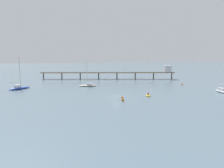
{
  "coord_description": "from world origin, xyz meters",
  "views": [
    {
      "loc": [
        -5.87,
        -66.26,
        12.9
      ],
      "look_at": [
        0.0,
        15.1,
        1.5
      ],
      "focal_mm": 37.02,
      "sensor_mm": 36.0,
      "label": 1
    }
  ],
  "objects_px": {
    "sailboat_cream": "(88,85)",
    "mooring_buoy_far": "(182,84)",
    "mooring_buoy_near": "(123,100)",
    "mooring_buoy_outer": "(122,97)",
    "dinghy_yellow": "(148,95)",
    "sailboat_white": "(223,90)",
    "pier": "(125,72)",
    "sailboat_blue": "(19,87)"
  },
  "relations": [
    {
      "from": "sailboat_blue",
      "to": "mooring_buoy_far",
      "type": "xyz_separation_m",
      "value": [
        60.12,
        5.91,
        -0.43
      ]
    },
    {
      "from": "pier",
      "to": "dinghy_yellow",
      "type": "distance_m",
      "value": 43.38
    },
    {
      "from": "sailboat_cream",
      "to": "mooring_buoy_near",
      "type": "relative_size",
      "value": 13.3
    },
    {
      "from": "sailboat_white",
      "to": "mooring_buoy_far",
      "type": "distance_m",
      "value": 18.63
    },
    {
      "from": "mooring_buoy_outer",
      "to": "mooring_buoy_far",
      "type": "relative_size",
      "value": 1.0
    },
    {
      "from": "dinghy_yellow",
      "to": "mooring_buoy_near",
      "type": "distance_m",
      "value": 10.3
    },
    {
      "from": "sailboat_white",
      "to": "mooring_buoy_far",
      "type": "xyz_separation_m",
      "value": [
        -6.72,
        17.38,
        -0.42
      ]
    },
    {
      "from": "dinghy_yellow",
      "to": "mooring_buoy_near",
      "type": "bearing_deg",
      "value": -142.89
    },
    {
      "from": "sailboat_cream",
      "to": "mooring_buoy_far",
      "type": "relative_size",
      "value": 16.3
    },
    {
      "from": "sailboat_cream",
      "to": "mooring_buoy_far",
      "type": "distance_m",
      "value": 36.51
    },
    {
      "from": "sailboat_blue",
      "to": "sailboat_cream",
      "type": "xyz_separation_m",
      "value": [
        23.62,
        5.16,
        -0.13
      ]
    },
    {
      "from": "mooring_buoy_near",
      "to": "mooring_buoy_outer",
      "type": "distance_m",
      "value": 3.62
    },
    {
      "from": "sailboat_blue",
      "to": "mooring_buoy_outer",
      "type": "bearing_deg",
      "value": -28.06
    },
    {
      "from": "pier",
      "to": "sailboat_cream",
      "type": "bearing_deg",
      "value": -126.93
    },
    {
      "from": "sailboat_blue",
      "to": "mooring_buoy_far",
      "type": "height_order",
      "value": "sailboat_blue"
    },
    {
      "from": "pier",
      "to": "sailboat_cream",
      "type": "xyz_separation_m",
      "value": [
        -17.03,
        -22.66,
        -2.96
      ]
    },
    {
      "from": "pier",
      "to": "mooring_buoy_far",
      "type": "xyz_separation_m",
      "value": [
        19.47,
        -21.91,
        -3.26
      ]
    },
    {
      "from": "sailboat_cream",
      "to": "dinghy_yellow",
      "type": "height_order",
      "value": "sailboat_cream"
    },
    {
      "from": "sailboat_cream",
      "to": "sailboat_white",
      "type": "bearing_deg",
      "value": -21.04
    },
    {
      "from": "sailboat_white",
      "to": "dinghy_yellow",
      "type": "relative_size",
      "value": 4.2
    },
    {
      "from": "sailboat_cream",
      "to": "sailboat_blue",
      "type": "bearing_deg",
      "value": -167.68
    },
    {
      "from": "pier",
      "to": "mooring_buoy_outer",
      "type": "height_order",
      "value": "pier"
    },
    {
      "from": "sailboat_blue",
      "to": "sailboat_white",
      "type": "bearing_deg",
      "value": -9.73
    },
    {
      "from": "pier",
      "to": "sailboat_white",
      "type": "bearing_deg",
      "value": -56.32
    },
    {
      "from": "sailboat_blue",
      "to": "mooring_buoy_outer",
      "type": "distance_m",
      "value": 38.33
    },
    {
      "from": "mooring_buoy_near",
      "to": "mooring_buoy_outer",
      "type": "xyz_separation_m",
      "value": [
        0.26,
        3.61,
        -0.07
      ]
    },
    {
      "from": "dinghy_yellow",
      "to": "mooring_buoy_near",
      "type": "relative_size",
      "value": 3.9
    },
    {
      "from": "pier",
      "to": "dinghy_yellow",
      "type": "relative_size",
      "value": 22.64
    },
    {
      "from": "dinghy_yellow",
      "to": "mooring_buoy_outer",
      "type": "height_order",
      "value": "dinghy_yellow"
    },
    {
      "from": "sailboat_blue",
      "to": "dinghy_yellow",
      "type": "relative_size",
      "value": 4.03
    },
    {
      "from": "dinghy_yellow",
      "to": "mooring_buoy_outer",
      "type": "relative_size",
      "value": 4.76
    },
    {
      "from": "mooring_buoy_far",
      "to": "mooring_buoy_outer",
      "type": "bearing_deg",
      "value": -137.69
    },
    {
      "from": "pier",
      "to": "sailboat_blue",
      "type": "height_order",
      "value": "sailboat_blue"
    },
    {
      "from": "pier",
      "to": "sailboat_white",
      "type": "distance_m",
      "value": 47.3
    },
    {
      "from": "dinghy_yellow",
      "to": "mooring_buoy_far",
      "type": "bearing_deg",
      "value": 49.29
    },
    {
      "from": "sailboat_blue",
      "to": "dinghy_yellow",
      "type": "height_order",
      "value": "sailboat_blue"
    },
    {
      "from": "mooring_buoy_near",
      "to": "sailboat_cream",
      "type": "bearing_deg",
      "value": 110.35
    },
    {
      "from": "sailboat_white",
      "to": "mooring_buoy_near",
      "type": "distance_m",
      "value": 34.8
    },
    {
      "from": "mooring_buoy_far",
      "to": "dinghy_yellow",
      "type": "bearing_deg",
      "value": -130.71
    },
    {
      "from": "sailboat_white",
      "to": "mooring_buoy_near",
      "type": "xyz_separation_m",
      "value": [
        -33.28,
        -10.17,
        -0.36
      ]
    },
    {
      "from": "dinghy_yellow",
      "to": "mooring_buoy_far",
      "type": "relative_size",
      "value": 4.78
    },
    {
      "from": "sailboat_blue",
      "to": "sailboat_cream",
      "type": "distance_m",
      "value": 24.18
    }
  ]
}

